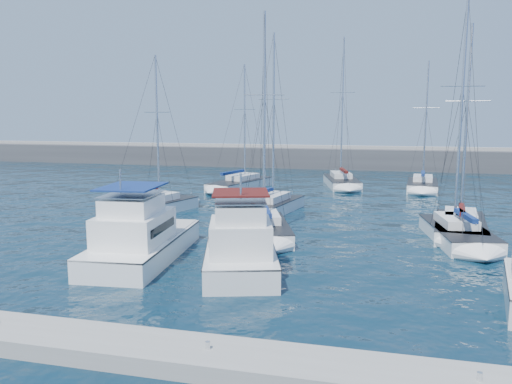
% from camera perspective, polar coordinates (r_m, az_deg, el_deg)
% --- Properties ---
extents(ground, '(220.00, 220.00, 0.00)m').
position_cam_1_polar(ground, '(26.77, 2.40, -8.50)').
color(ground, black).
rests_on(ground, ground).
extents(breakwater, '(160.00, 6.00, 4.45)m').
position_cam_1_polar(breakwater, '(77.54, 10.09, 3.48)').
color(breakwater, '#424244').
rests_on(breakwater, ground).
extents(dock, '(40.00, 2.20, 0.60)m').
position_cam_1_polar(dock, '(16.77, -5.51, -18.34)').
color(dock, gray).
rests_on(dock, ground).
extents(dock_cleat_centre, '(0.16, 0.16, 0.25)m').
position_cam_1_polar(dock_cleat_centre, '(16.58, -5.53, -17.03)').
color(dock_cleat_centre, silver).
rests_on(dock_cleat_centre, dock).
extents(dock_cleat_near_stbd, '(0.16, 0.16, 0.25)m').
position_cam_1_polar(dock_cleat_near_stbd, '(16.07, 24.19, -18.67)').
color(dock_cleat_near_stbd, silver).
rests_on(dock_cleat_near_stbd, dock).
extents(motor_yacht_port_outer, '(3.09, 6.65, 3.20)m').
position_cam_1_polar(motor_yacht_port_outer, '(28.90, -13.59, -5.50)').
color(motor_yacht_port_outer, silver).
rests_on(motor_yacht_port_outer, ground).
extents(motor_yacht_port_inner, '(4.61, 10.04, 4.69)m').
position_cam_1_polar(motor_yacht_port_inner, '(28.33, -13.07, -5.38)').
color(motor_yacht_port_inner, white).
rests_on(motor_yacht_port_inner, ground).
extents(motor_yacht_stbd_inner, '(5.54, 8.24, 4.69)m').
position_cam_1_polar(motor_yacht_stbd_inner, '(25.46, -1.78, -6.75)').
color(motor_yacht_stbd_inner, silver).
rests_on(motor_yacht_stbd_inner, ground).
extents(sailboat_mid_a, '(5.46, 8.81, 13.08)m').
position_cam_1_polar(sailboat_mid_a, '(41.79, -11.69, -1.70)').
color(sailboat_mid_a, white).
rests_on(sailboat_mid_a, ground).
extents(sailboat_mid_b, '(4.78, 9.08, 14.80)m').
position_cam_1_polar(sailboat_mid_b, '(40.93, 1.50, -1.71)').
color(sailboat_mid_b, silver).
rests_on(sailboat_mid_b, ground).
extents(sailboat_mid_c, '(5.05, 7.82, 14.82)m').
position_cam_1_polar(sailboat_mid_c, '(32.96, 1.02, -4.23)').
color(sailboat_mid_c, white).
rests_on(sailboat_mid_c, ground).
extents(sailboat_mid_d, '(4.13, 8.38, 14.20)m').
position_cam_1_polar(sailboat_mid_d, '(36.34, 22.30, -3.71)').
color(sailboat_mid_d, white).
rests_on(sailboat_mid_d, ground).
extents(sailboat_mid_e, '(4.19, 8.40, 15.64)m').
position_cam_1_polar(sailboat_mid_e, '(34.26, 22.03, -4.38)').
color(sailboat_mid_e, white).
rests_on(sailboat_mid_e, ground).
extents(sailboat_back_a, '(5.70, 9.61, 13.75)m').
position_cam_1_polar(sailboat_back_a, '(54.74, -1.78, 0.91)').
color(sailboat_back_a, silver).
rests_on(sailboat_back_a, ground).
extents(sailboat_back_b, '(5.04, 9.29, 16.92)m').
position_cam_1_polar(sailboat_back_b, '(57.48, 9.74, 1.20)').
color(sailboat_back_b, silver).
rests_on(sailboat_back_b, ground).
extents(sailboat_back_c, '(3.68, 7.78, 14.00)m').
position_cam_1_polar(sailboat_back_c, '(56.59, 18.49, 0.74)').
color(sailboat_back_c, white).
rests_on(sailboat_back_c, ground).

